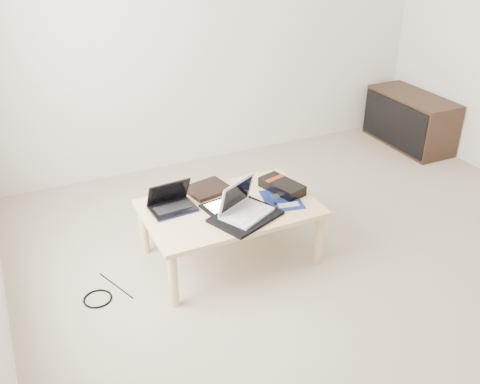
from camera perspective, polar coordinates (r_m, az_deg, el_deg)
name	(u,v)px	position (r m, az deg, el deg)	size (l,w,h in m)	color
ground	(342,271)	(3.58, 10.83, -8.30)	(4.00, 4.00, 0.00)	#B3A891
room_shell	(373,2)	(2.92, 13.98, 19.08)	(4.20, 4.20, 2.70)	silver
coffee_table	(230,212)	(3.45, -1.08, -2.19)	(1.10, 0.70, 0.40)	#DEC086
media_cabinet	(409,120)	(5.47, 17.63, 7.31)	(0.41, 0.90, 0.50)	#382717
book	(208,189)	(3.60, -3.46, 0.32)	(0.32, 0.28, 0.03)	black
netbook	(171,203)	(3.40, -7.32, -1.19)	(0.29, 0.22, 0.19)	black
tablet	(224,206)	(3.41, -1.68, -1.53)	(0.29, 0.24, 0.01)	black
remote	(239,196)	(3.51, -0.14, -0.47)	(0.06, 0.24, 0.02)	silver
neoprene_sleeve	(246,217)	(3.29, 0.60, -2.63)	(0.40, 0.29, 0.02)	black
white_laptop	(244,207)	(3.29, 0.38, -1.59)	(0.37, 0.33, 0.22)	silver
motherboard	(282,199)	(3.50, 4.49, -0.79)	(0.29, 0.33, 0.01)	#0C1253
gpu_box	(282,186)	(3.60, 4.49, 0.62)	(0.23, 0.34, 0.07)	black
cable_coil	(220,213)	(3.34, -2.19, -2.26)	(0.09, 0.09, 0.01)	black
floor_cable_coil	(98,299)	(3.40, -14.94, -10.94)	(0.17, 0.17, 0.01)	black
floor_cable_trail	(116,285)	(3.48, -13.09, -9.69)	(0.01, 0.01, 0.35)	black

